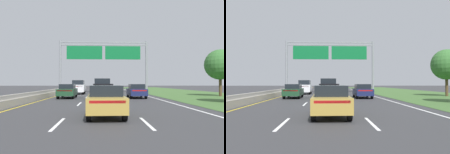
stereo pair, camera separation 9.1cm
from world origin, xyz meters
TOP-DOWN VIEW (x-y plane):
  - ground_plane at (0.00, 35.00)m, footprint 220.00×220.00m
  - lane_striping at (0.00, 34.54)m, footprint 11.96×106.00m
  - grass_verge_right at (13.95, 35.00)m, footprint 14.00×110.00m
  - median_barrier_concrete at (-6.60, 35.00)m, footprint 0.60×110.00m
  - overhead_sign_gantry at (0.30, 39.50)m, footprint 15.06×0.42m
  - pickup_truck_black at (0.03, 26.18)m, footprint 2.16×5.46m
  - car_white_left_lane_suv at (-3.59, 36.12)m, footprint 1.98×4.73m
  - car_darkgreen_left_lane_sedan at (-3.88, 26.77)m, footprint 1.84×4.41m
  - car_gold_centre_lane_sedan at (0.16, 12.61)m, footprint 1.90×4.43m
  - car_navy_right_lane_sedan at (3.90, 26.62)m, footprint 1.84×4.41m
  - roadside_tree_mid at (15.13, 29.36)m, footprint 3.89×3.89m

SIDE VIEW (x-z plane):
  - ground_plane at x=0.00m, z-range 0.00..0.00m
  - lane_striping at x=0.00m, z-range 0.00..0.01m
  - grass_verge_right at x=13.95m, z-range 0.00..0.02m
  - median_barrier_concrete at x=-6.60m, z-range -0.07..0.78m
  - car_darkgreen_left_lane_sedan at x=-3.88m, z-range 0.03..1.60m
  - car_gold_centre_lane_sedan at x=0.16m, z-range 0.03..1.60m
  - car_navy_right_lane_sedan at x=3.90m, z-range 0.03..1.60m
  - pickup_truck_black at x=0.03m, z-range -0.03..2.17m
  - car_white_left_lane_suv at x=-3.59m, z-range 0.04..2.15m
  - roadside_tree_mid at x=15.13m, z-range 1.04..7.05m
  - overhead_sign_gantry at x=0.30m, z-range 1.93..10.80m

